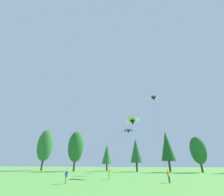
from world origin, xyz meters
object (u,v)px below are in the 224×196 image
(kite_flyer_mid, at_px, (109,173))
(parafoil_kite_high_lime_white, at_px, (132,121))
(parafoil_kite_mid_teal, at_px, (128,131))
(parafoil_kite_far_blue_white, at_px, (154,98))
(kite_flyer_far, at_px, (169,175))
(kite_flyer_near, at_px, (66,175))

(kite_flyer_mid, relative_size, parafoil_kite_high_lime_white, 0.13)
(parafoil_kite_mid_teal, distance_m, parafoil_kite_far_blue_white, 13.06)
(kite_flyer_mid, xyz_separation_m, parafoil_kite_mid_teal, (1.51, 20.09, 11.06))
(kite_flyer_far, relative_size, parafoil_kite_far_blue_white, 0.08)
(kite_flyer_near, distance_m, parafoil_kite_high_lime_white, 17.72)
(kite_flyer_near, relative_size, parafoil_kite_high_lime_white, 0.13)
(parafoil_kite_far_blue_white, bearing_deg, kite_flyer_far, -92.67)
(parafoil_kite_high_lime_white, xyz_separation_m, parafoil_kite_far_blue_white, (6.16, 11.70, 9.98))
(kite_flyer_near, relative_size, kite_flyer_far, 1.00)
(parafoil_kite_high_lime_white, bearing_deg, kite_flyer_mid, -128.73)
(kite_flyer_mid, distance_m, kite_flyer_far, 9.70)
(kite_flyer_near, xyz_separation_m, kite_flyer_mid, (4.44, 6.69, 0.00))
(kite_flyer_near, relative_size, parafoil_kite_mid_teal, 0.08)
(parafoil_kite_high_lime_white, height_order, parafoil_kite_mid_teal, parafoil_kite_mid_teal)
(parafoil_kite_mid_teal, bearing_deg, kite_flyer_mid, -94.29)
(kite_flyer_mid, distance_m, parafoil_kite_far_blue_white, 28.16)
(kite_flyer_mid, xyz_separation_m, parafoil_kite_far_blue_white, (10.19, 16.73, 20.22))
(kite_flyer_far, relative_size, parafoil_kite_mid_teal, 0.08)
(parafoil_kite_high_lime_white, xyz_separation_m, parafoil_kite_mid_teal, (-2.53, 15.06, 0.82))
(parafoil_kite_high_lime_white, bearing_deg, kite_flyer_far, -56.20)
(parafoil_kite_high_lime_white, distance_m, parafoil_kite_mid_teal, 15.30)
(parafoil_kite_far_blue_white, bearing_deg, kite_flyer_mid, -121.36)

